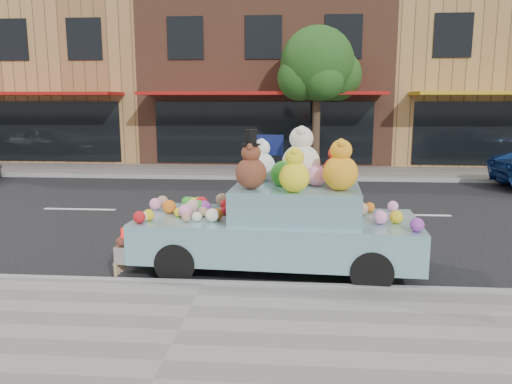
{
  "coord_description": "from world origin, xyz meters",
  "views": [
    {
      "loc": [
        1.27,
        -11.6,
        2.63
      ],
      "look_at": [
        0.68,
        -4.09,
        1.25
      ],
      "focal_mm": 35.0,
      "sensor_mm": 36.0,
      "label": 1
    }
  ],
  "objects": [
    {
      "name": "ground",
      "position": [
        0.0,
        0.0,
        0.0
      ],
      "size": [
        120.0,
        120.0,
        0.0
      ],
      "primitive_type": "plane",
      "color": "black",
      "rests_on": "ground"
    },
    {
      "name": "near_sidewalk",
      "position": [
        0.0,
        -6.5,
        0.06
      ],
      "size": [
        60.0,
        3.0,
        0.12
      ],
      "primitive_type": "cube",
      "color": "gray",
      "rests_on": "ground"
    },
    {
      "name": "far_sidewalk",
      "position": [
        0.0,
        6.5,
        0.06
      ],
      "size": [
        60.0,
        3.0,
        0.12
      ],
      "primitive_type": "cube",
      "color": "gray",
      "rests_on": "ground"
    },
    {
      "name": "near_kerb",
      "position": [
        0.0,
        -5.0,
        0.07
      ],
      "size": [
        60.0,
        0.12,
        0.13
      ],
      "primitive_type": "cube",
      "color": "gray",
      "rests_on": "ground"
    },
    {
      "name": "far_kerb",
      "position": [
        0.0,
        5.0,
        0.07
      ],
      "size": [
        60.0,
        0.12,
        0.13
      ],
      "primitive_type": "cube",
      "color": "gray",
      "rests_on": "ground"
    },
    {
      "name": "storefront_left",
      "position": [
        -10.0,
        11.97,
        3.64
      ],
      "size": [
        10.0,
        9.8,
        7.3
      ],
      "color": "#AC7F48",
      "rests_on": "ground"
    },
    {
      "name": "storefront_mid",
      "position": [
        0.0,
        11.97,
        3.64
      ],
      "size": [
        10.0,
        9.8,
        7.3
      ],
      "color": "brown",
      "rests_on": "ground"
    },
    {
      "name": "storefront_right",
      "position": [
        10.0,
        11.97,
        3.64
      ],
      "size": [
        10.0,
        9.8,
        7.3
      ],
      "color": "#AC7F48",
      "rests_on": "ground"
    },
    {
      "name": "street_tree",
      "position": [
        2.03,
        6.55,
        3.69
      ],
      "size": [
        3.0,
        2.7,
        5.22
      ],
      "color": "#38281C",
      "rests_on": "ground"
    },
    {
      "name": "art_car",
      "position": [
        1.03,
        -4.04,
        0.81
      ],
      "size": [
        4.57,
        1.99,
        2.24
      ],
      "rotation": [
        0.0,
        0.0,
        -0.06
      ],
      "color": "black",
      "rests_on": "ground"
    }
  ]
}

